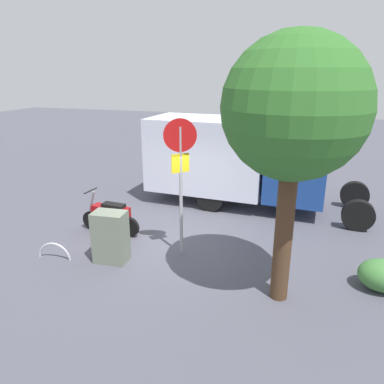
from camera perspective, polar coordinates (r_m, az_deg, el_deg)
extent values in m
plane|color=#494A55|center=(9.78, -3.28, -7.83)|extent=(60.00, 60.00, 0.00)
cylinder|color=black|center=(11.72, 2.94, -0.86)|extent=(0.91, 0.29, 0.90)
cylinder|color=black|center=(13.46, 5.39, 1.66)|extent=(0.91, 0.29, 0.90)
cylinder|color=black|center=(11.31, 24.73, -3.37)|extent=(0.91, 0.29, 0.90)
cylinder|color=black|center=(13.10, 24.27, -0.43)|extent=(0.91, 0.29, 0.90)
cube|color=silver|center=(12.38, 2.60, 6.02)|extent=(3.99, 2.36, 2.42)
cube|color=navy|center=(11.90, 16.23, 3.49)|extent=(1.89, 2.17, 1.90)
cube|color=black|center=(11.77, 16.49, 6.31)|extent=(1.90, 2.02, 0.60)
cylinder|color=black|center=(10.77, -15.51, -4.32)|extent=(0.57, 0.14, 0.56)
cylinder|color=black|center=(10.10, -9.82, -5.46)|extent=(0.57, 0.14, 0.56)
cube|color=maroon|center=(10.29, -12.64, -3.49)|extent=(1.12, 0.40, 0.48)
cube|color=black|center=(10.14, -12.28, -2.16)|extent=(0.66, 0.32, 0.12)
cylinder|color=slate|center=(10.55, -15.55, -1.61)|extent=(0.29, 0.09, 0.69)
cylinder|color=black|center=(10.44, -15.72, 0.20)|extent=(0.08, 0.55, 0.04)
cylinder|color=#9E9EA3|center=(8.55, -1.76, -0.29)|extent=(0.08, 0.08, 3.16)
cylinder|color=red|center=(8.19, -1.90, 8.93)|extent=(0.71, 0.32, 0.76)
cube|color=yellow|center=(8.32, -1.86, 4.58)|extent=(0.33, 0.33, 0.44)
cylinder|color=#47301E|center=(7.14, 14.27, -6.14)|extent=(0.35, 0.35, 2.86)
sphere|color=#2E6726|center=(6.54, 15.91, 12.70)|extent=(2.54, 2.54, 2.54)
cube|color=slate|center=(8.80, -12.72, -6.94)|extent=(0.81, 0.57, 1.25)
torus|color=#B7B7BC|center=(9.57, -20.81, -9.77)|extent=(0.85, 0.15, 0.85)
ellipsoid|color=#407A39|center=(8.62, 27.87, -11.55)|extent=(0.97, 0.80, 0.66)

